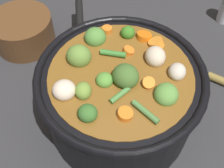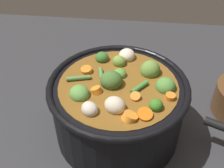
# 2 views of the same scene
# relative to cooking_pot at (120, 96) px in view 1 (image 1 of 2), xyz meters

# --- Properties ---
(ground_plane) EXTENTS (1.10, 1.10, 0.00)m
(ground_plane) POSITION_rel_cooking_pot_xyz_m (-0.00, -0.00, -0.08)
(ground_plane) COLOR #2D2D30
(cooking_pot) EXTENTS (0.29, 0.29, 0.17)m
(cooking_pot) POSITION_rel_cooking_pot_xyz_m (0.00, 0.00, 0.00)
(cooking_pot) COLOR black
(cooking_pot) RESTS_ON ground_plane
(small_saucepan) EXTENTS (0.19, 0.24, 0.08)m
(small_saucepan) POSITION_rel_cooking_pot_xyz_m (0.30, 0.09, -0.04)
(small_saucepan) COLOR brown
(small_saucepan) RESTS_ON ground_plane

